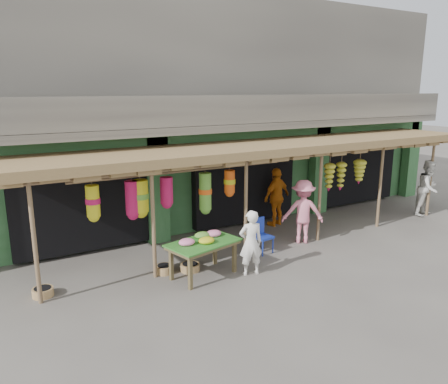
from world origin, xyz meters
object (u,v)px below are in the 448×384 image
flower_table (203,243)px  blue_chair (261,233)px  person_front (251,243)px  person_vendor (277,197)px  person_shopper (303,212)px  person_right (428,188)px

flower_table → blue_chair: bearing=2.0°
person_front → person_vendor: bearing=-123.8°
flower_table → blue_chair: 2.13m
person_vendor → flower_table: bearing=17.4°
person_vendor → person_shopper: (-0.33, -1.65, -0.03)m
person_right → person_vendor: 5.45m
blue_chair → person_front: size_ratio=0.59×
person_right → flower_table: bearing=171.1°
person_front → person_right: bearing=-160.6°
person_front → person_shopper: size_ratio=0.87×
blue_chair → person_front: person_front is taller
person_front → person_vendor: person_vendor is taller
person_right → person_shopper: person_right is taller
person_right → person_shopper: 5.50m
person_front → person_vendor: size_ratio=0.84×
person_right → person_shopper: bearing=167.0°
blue_chair → person_front: 1.52m
person_front → flower_table: bearing=-14.9°
person_right → person_vendor: size_ratio=1.03×
person_right → person_vendor: person_right is taller
person_vendor → person_shopper: size_ratio=1.03×
blue_chair → person_vendor: person_vendor is taller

